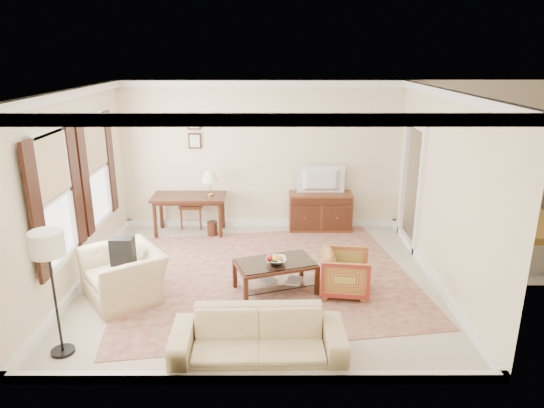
{
  "coord_description": "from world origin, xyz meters",
  "views": [
    {
      "loc": [
        0.18,
        -6.87,
        3.43
      ],
      "look_at": [
        0.2,
        0.3,
        1.15
      ],
      "focal_mm": 32.0,
      "sensor_mm": 36.0,
      "label": 1
    }
  ],
  "objects_px": {
    "coffee_table": "(275,269)",
    "club_armchair": "(123,267)",
    "striped_armchair": "(345,271)",
    "writing_desk": "(189,201)",
    "sideboard": "(320,211)",
    "sofa": "(258,331)",
    "tv": "(321,171)"
  },
  "relations": [
    {
      "from": "coffee_table",
      "to": "club_armchair",
      "type": "bearing_deg",
      "value": -175.28
    },
    {
      "from": "striped_armchair",
      "to": "club_armchair",
      "type": "bearing_deg",
      "value": 99.61
    },
    {
      "from": "writing_desk",
      "to": "club_armchair",
      "type": "relative_size",
      "value": 1.25
    },
    {
      "from": "writing_desk",
      "to": "striped_armchair",
      "type": "relative_size",
      "value": 1.97
    },
    {
      "from": "striped_armchair",
      "to": "club_armchair",
      "type": "height_order",
      "value": "club_armchair"
    },
    {
      "from": "sideboard",
      "to": "club_armchair",
      "type": "bearing_deg",
      "value": -137.79
    },
    {
      "from": "sofa",
      "to": "coffee_table",
      "type": "bearing_deg",
      "value": 81.67
    },
    {
      "from": "tv",
      "to": "club_armchair",
      "type": "xyz_separation_m",
      "value": [
        -3.08,
        -2.78,
        -0.71
      ]
    },
    {
      "from": "tv",
      "to": "club_armchair",
      "type": "height_order",
      "value": "tv"
    },
    {
      "from": "club_armchair",
      "to": "tv",
      "type": "bearing_deg",
      "value": 96.18
    },
    {
      "from": "coffee_table",
      "to": "sofa",
      "type": "xyz_separation_m",
      "value": [
        -0.21,
        -1.68,
        0.02
      ]
    },
    {
      "from": "coffee_table",
      "to": "tv",
      "type": "bearing_deg",
      "value": 70.65
    },
    {
      "from": "writing_desk",
      "to": "sideboard",
      "type": "distance_m",
      "value": 2.58
    },
    {
      "from": "tv",
      "to": "sofa",
      "type": "xyz_separation_m",
      "value": [
        -1.12,
        -4.27,
        -0.81
      ]
    },
    {
      "from": "striped_armchair",
      "to": "sofa",
      "type": "relative_size",
      "value": 0.36
    },
    {
      "from": "writing_desk",
      "to": "club_armchair",
      "type": "distance_m",
      "value": 2.67
    },
    {
      "from": "sideboard",
      "to": "club_armchair",
      "type": "relative_size",
      "value": 1.11
    },
    {
      "from": "writing_desk",
      "to": "coffee_table",
      "type": "xyz_separation_m",
      "value": [
        1.64,
        -2.44,
        -0.28
      ]
    },
    {
      "from": "writing_desk",
      "to": "striped_armchair",
      "type": "height_order",
      "value": "writing_desk"
    },
    {
      "from": "tv",
      "to": "sofa",
      "type": "height_order",
      "value": "tv"
    },
    {
      "from": "sideboard",
      "to": "club_armchair",
      "type": "height_order",
      "value": "club_armchair"
    },
    {
      "from": "sideboard",
      "to": "tv",
      "type": "height_order",
      "value": "tv"
    },
    {
      "from": "writing_desk",
      "to": "coffee_table",
      "type": "height_order",
      "value": "writing_desk"
    },
    {
      "from": "tv",
      "to": "striped_armchair",
      "type": "height_order",
      "value": "tv"
    },
    {
      "from": "sideboard",
      "to": "sofa",
      "type": "height_order",
      "value": "sofa"
    },
    {
      "from": "writing_desk",
      "to": "tv",
      "type": "distance_m",
      "value": 2.62
    },
    {
      "from": "writing_desk",
      "to": "sofa",
      "type": "xyz_separation_m",
      "value": [
        1.44,
        -4.11,
        -0.27
      ]
    },
    {
      "from": "sideboard",
      "to": "sofa",
      "type": "relative_size",
      "value": 0.62
    },
    {
      "from": "sofa",
      "to": "writing_desk",
      "type": "bearing_deg",
      "value": 108.03
    },
    {
      "from": "writing_desk",
      "to": "tv",
      "type": "xyz_separation_m",
      "value": [
        2.56,
        0.16,
        0.55
      ]
    },
    {
      "from": "writing_desk",
      "to": "club_armchair",
      "type": "height_order",
      "value": "club_armchair"
    },
    {
      "from": "club_armchair",
      "to": "sofa",
      "type": "relative_size",
      "value": 0.56
    }
  ]
}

